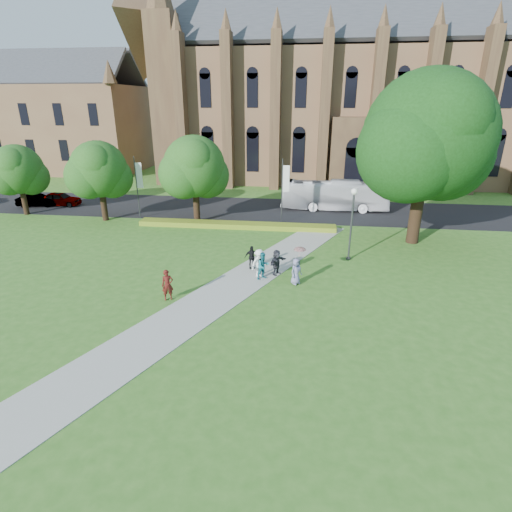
# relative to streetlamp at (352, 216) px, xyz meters

# --- Properties ---
(ground) EXTENTS (160.00, 160.00, 0.00)m
(ground) POSITION_rel_streetlamp_xyz_m (-7.50, -6.50, -3.30)
(ground) COLOR #346A1F
(ground) RESTS_ON ground
(road) EXTENTS (160.00, 10.00, 0.02)m
(road) POSITION_rel_streetlamp_xyz_m (-7.50, 13.50, -3.29)
(road) COLOR black
(road) RESTS_ON ground
(footpath) EXTENTS (15.58, 28.54, 0.04)m
(footpath) POSITION_rel_streetlamp_xyz_m (-7.50, -5.50, -3.28)
(footpath) COLOR #B2B2A8
(footpath) RESTS_ON ground
(flower_hedge) EXTENTS (18.00, 1.40, 0.45)m
(flower_hedge) POSITION_rel_streetlamp_xyz_m (-9.50, 6.70, -3.07)
(flower_hedge) COLOR #A6AD22
(flower_hedge) RESTS_ON ground
(cathedral) EXTENTS (52.60, 18.25, 28.00)m
(cathedral) POSITION_rel_streetlamp_xyz_m (2.50, 33.23, 9.69)
(cathedral) COLOR brown
(cathedral) RESTS_ON ground
(building_west) EXTENTS (22.00, 14.00, 18.30)m
(building_west) POSITION_rel_streetlamp_xyz_m (-41.50, 35.50, 5.91)
(building_west) COLOR brown
(building_west) RESTS_ON ground
(streetlamp) EXTENTS (0.44, 0.44, 5.24)m
(streetlamp) POSITION_rel_streetlamp_xyz_m (0.00, 0.00, 0.00)
(streetlamp) COLOR #38383D
(streetlamp) RESTS_ON ground
(large_tree) EXTENTS (9.60, 9.60, 13.20)m
(large_tree) POSITION_rel_streetlamp_xyz_m (5.50, 4.50, 5.07)
(large_tree) COLOR #332114
(large_tree) RESTS_ON ground
(street_tree_0) EXTENTS (5.20, 5.20, 7.50)m
(street_tree_0) POSITION_rel_streetlamp_xyz_m (-22.50, 7.50, 1.58)
(street_tree_0) COLOR #332114
(street_tree_0) RESTS_ON ground
(street_tree_1) EXTENTS (5.60, 5.60, 8.05)m
(street_tree_1) POSITION_rel_streetlamp_xyz_m (-13.50, 8.00, 1.93)
(street_tree_1) COLOR #332114
(street_tree_1) RESTS_ON ground
(street_tree_2) EXTENTS (4.80, 4.80, 6.95)m
(street_tree_2) POSITION_rel_streetlamp_xyz_m (-31.50, 8.50, 1.23)
(street_tree_2) COLOR #332114
(street_tree_2) RESTS_ON ground
(banner_pole_0) EXTENTS (0.70, 0.10, 6.00)m
(banner_pole_0) POSITION_rel_streetlamp_xyz_m (-5.39, 8.70, 0.09)
(banner_pole_0) COLOR #38383D
(banner_pole_0) RESTS_ON ground
(banner_pole_1) EXTENTS (0.70, 0.10, 6.00)m
(banner_pole_1) POSITION_rel_streetlamp_xyz_m (-19.39, 8.70, 0.09)
(banner_pole_1) COLOR #38383D
(banner_pole_1) RESTS_ON ground
(tour_coach) EXTENTS (11.12, 2.72, 3.09)m
(tour_coach) POSITION_rel_streetlamp_xyz_m (-0.34, 14.26, -1.73)
(tour_coach) COLOR white
(tour_coach) RESTS_ON road
(car_0) EXTENTS (4.45, 1.97, 1.49)m
(car_0) POSITION_rel_streetlamp_xyz_m (-30.10, 12.28, -2.53)
(car_0) COLOR gray
(car_0) RESTS_ON road
(car_1) EXTENTS (4.36, 2.34, 1.37)m
(car_1) POSITION_rel_streetlamp_xyz_m (-32.36, 11.64, -2.59)
(car_1) COLOR gray
(car_1) RESTS_ON road
(pedestrian_0) EXTENTS (0.80, 0.69, 1.83)m
(pedestrian_0) POSITION_rel_streetlamp_xyz_m (-10.96, -7.83, -2.34)
(pedestrian_0) COLOR #4C1611
(pedestrian_0) RESTS_ON footpath
(pedestrian_1) EXTENTS (1.11, 1.08, 1.80)m
(pedestrian_1) POSITION_rel_streetlamp_xyz_m (-5.81, -4.26, -2.36)
(pedestrian_1) COLOR #1A7484
(pedestrian_1) RESTS_ON footpath
(pedestrian_2) EXTENTS (1.37, 1.34, 1.88)m
(pedestrian_2) POSITION_rel_streetlamp_xyz_m (-6.10, -3.93, -2.31)
(pedestrian_2) COLOR white
(pedestrian_2) RESTS_ON footpath
(pedestrian_3) EXTENTS (1.03, 0.66, 1.62)m
(pedestrian_3) POSITION_rel_streetlamp_xyz_m (-6.80, -2.63, -2.44)
(pedestrian_3) COLOR black
(pedestrian_3) RESTS_ON footpath
(pedestrian_4) EXTENTS (0.96, 0.97, 1.69)m
(pedestrian_4) POSITION_rel_streetlamp_xyz_m (-3.69, -4.75, -2.41)
(pedestrian_4) COLOR slate
(pedestrian_4) RESTS_ON footpath
(pedestrian_5) EXTENTS (1.29, 1.61, 1.72)m
(pedestrian_5) POSITION_rel_streetlamp_xyz_m (-5.00, -3.44, -2.40)
(pedestrian_5) COLOR #2B2B33
(pedestrian_5) RESTS_ON footpath
(parasol) EXTENTS (0.84, 0.84, 0.66)m
(parasol) POSITION_rel_streetlamp_xyz_m (-3.51, -4.65, -1.24)
(parasol) COLOR #CF92A4
(parasol) RESTS_ON pedestrian_4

